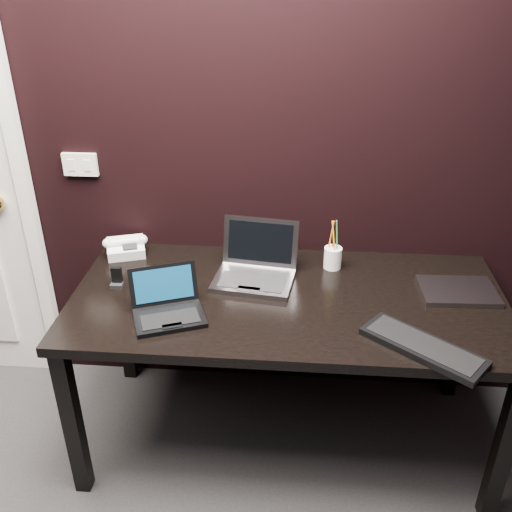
# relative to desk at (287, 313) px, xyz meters

# --- Properties ---
(wall_back) EXTENTS (4.00, 0.00, 4.00)m
(wall_back) POSITION_rel_desk_xyz_m (-0.30, 0.40, 0.64)
(wall_back) COLOR black
(wall_back) RESTS_ON ground
(wall_switch) EXTENTS (0.15, 0.02, 0.10)m
(wall_switch) POSITION_rel_desk_xyz_m (-0.92, 0.39, 0.46)
(wall_switch) COLOR silver
(wall_switch) RESTS_ON wall_back
(desk) EXTENTS (1.70, 0.80, 0.74)m
(desk) POSITION_rel_desk_xyz_m (0.00, 0.00, 0.00)
(desk) COLOR black
(desk) RESTS_ON ground
(netbook) EXTENTS (0.32, 0.30, 0.16)m
(netbook) POSITION_rel_desk_xyz_m (-0.44, -0.17, 0.11)
(netbook) COLOR black
(netbook) RESTS_ON desk
(silver_laptop) EXTENTS (0.35, 0.32, 0.22)m
(silver_laptop) POSITION_rel_desk_xyz_m (-0.14, 0.13, 0.12)
(silver_laptop) COLOR gray
(silver_laptop) RESTS_ON desk
(ext_keyboard) EXTENTS (0.42, 0.37, 0.03)m
(ext_keyboard) POSITION_rel_desk_xyz_m (0.47, -0.30, 0.09)
(ext_keyboard) COLOR black
(ext_keyboard) RESTS_ON desk
(closed_laptop) EXTENTS (0.30, 0.22, 0.02)m
(closed_laptop) POSITION_rel_desk_xyz_m (0.67, 0.08, 0.09)
(closed_laptop) COLOR gray
(closed_laptop) RESTS_ON desk
(desk_phone) EXTENTS (0.20, 0.19, 0.10)m
(desk_phone) POSITION_rel_desk_xyz_m (-0.73, 0.29, 0.11)
(desk_phone) COLOR white
(desk_phone) RESTS_ON desk
(mobile_phone) EXTENTS (0.05, 0.04, 0.08)m
(mobile_phone) POSITION_rel_desk_xyz_m (-0.69, 0.02, 0.11)
(mobile_phone) COLOR black
(mobile_phone) RESTS_ON desk
(pen_cup) EXTENTS (0.09, 0.09, 0.22)m
(pen_cup) POSITION_rel_desk_xyz_m (0.18, 0.25, 0.13)
(pen_cup) COLOR white
(pen_cup) RESTS_ON desk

